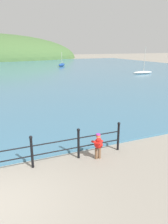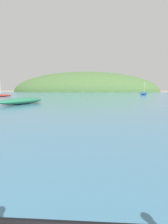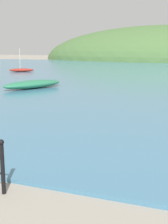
{
  "view_description": "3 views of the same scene",
  "coord_description": "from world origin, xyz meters",
  "views": [
    {
      "loc": [
        0.34,
        -5.47,
        4.11
      ],
      "look_at": [
        4.29,
        3.77,
        1.06
      ],
      "focal_mm": 35.0,
      "sensor_mm": 36.0,
      "label": 1
    },
    {
      "loc": [
        3.81,
        0.64,
        1.57
      ],
      "look_at": [
        3.42,
        6.78,
        0.72
      ],
      "focal_mm": 28.0,
      "sensor_mm": 36.0,
      "label": 2
    },
    {
      "loc": [
        8.62,
        -3.67,
        3.09
      ],
      "look_at": [
        5.2,
        5.39,
        1.05
      ],
      "focal_mm": 50.0,
      "sensor_mm": 36.0,
      "label": 3
    }
  ],
  "objects": [
    {
      "name": "far_hillside",
      "position": [
        0.0,
        71.66,
        0.0
      ],
      "size": [
        58.01,
        31.91,
        15.84
      ],
      "color": "#476B38",
      "rests_on": "ground"
    },
    {
      "name": "boat_green_fishing",
      "position": [
        -11.92,
        29.27,
        0.31
      ],
      "size": [
        3.08,
        2.21,
        2.77
      ],
      "color": "maroon",
      "rests_on": "water"
    },
    {
      "name": "boat_far_right",
      "position": [
        13.97,
        38.02,
        0.42
      ],
      "size": [
        2.33,
        2.53,
        2.78
      ],
      "color": "#1E4793",
      "rests_on": "water"
    },
    {
      "name": "boat_mid_harbor",
      "position": [
        -2.89,
        16.27,
        0.39
      ],
      "size": [
        3.38,
        5.01,
        0.58
      ],
      "color": "#287551",
      "rests_on": "water"
    },
    {
      "name": "water",
      "position": [
        0.0,
        32.0,
        0.05
      ],
      "size": [
        80.0,
        60.0,
        0.1
      ],
      "primitive_type": "cube",
      "color": "teal",
      "rests_on": "ground"
    }
  ]
}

